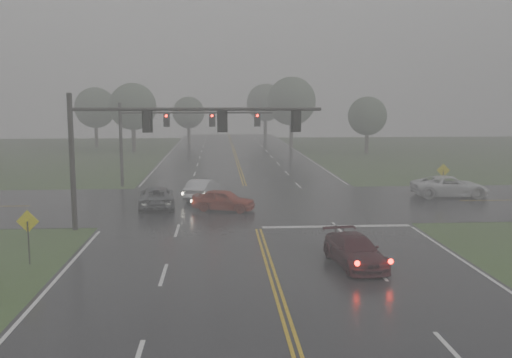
{
  "coord_description": "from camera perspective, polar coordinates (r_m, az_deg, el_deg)",
  "views": [
    {
      "loc": [
        -2.18,
        -17.0,
        7.23
      ],
      "look_at": [
        0.01,
        16.0,
        2.57
      ],
      "focal_mm": 40.0,
      "sensor_mm": 36.0,
      "label": 1
    }
  ],
  "objects": [
    {
      "name": "sedan_maroon",
      "position": [
        25.57,
        9.82,
        -8.53
      ],
      "size": [
        2.38,
        4.7,
        1.31
      ],
      "primitive_type": "imported",
      "rotation": [
        0.0,
        0.0,
        0.12
      ],
      "color": "#33090F",
      "rests_on": "ground"
    },
    {
      "name": "car_grey",
      "position": [
        38.92,
        -9.91,
        -2.81
      ],
      "size": [
        2.85,
        5.25,
        1.4
      ],
      "primitive_type": "imported",
      "rotation": [
        0.0,
        0.0,
        3.25
      ],
      "color": "#4C4E53",
      "rests_on": "ground"
    },
    {
      "name": "pickup_white",
      "position": [
        44.74,
        18.79,
        -1.72
      ],
      "size": [
        5.73,
        2.87,
        1.56
      ],
      "primitive_type": "imported",
      "rotation": [
        0.0,
        0.0,
        1.52
      ],
      "color": "silver",
      "rests_on": "ground"
    },
    {
      "name": "sign_diamond_east",
      "position": [
        45.28,
        18.21,
        0.48
      ],
      "size": [
        0.99,
        0.19,
        2.39
      ],
      "rotation": [
        0.0,
        0.0,
        -0.16
      ],
      "color": "black",
      "rests_on": "ground"
    },
    {
      "name": "tree_nw_b",
      "position": [
        89.45,
        -15.77,
        6.87
      ],
      "size": [
        6.12,
        6.12,
        8.99
      ],
      "color": "#342B22",
      "rests_on": "ground"
    },
    {
      "name": "signal_gantry_far",
      "position": [
        47.81,
        -8.73,
        5.1
      ],
      "size": [
        12.68,
        0.35,
        6.93
      ],
      "color": "black",
      "rests_on": "ground"
    },
    {
      "name": "tree_n_mid",
      "position": [
        94.34,
        -6.77,
        6.6
      ],
      "size": [
        5.18,
        5.18,
        7.6
      ],
      "color": "#342B22",
      "rests_on": "ground"
    },
    {
      "name": "tree_n_far",
      "position": [
        104.2,
        0.94,
        7.64
      ],
      "size": [
        6.79,
        6.79,
        9.97
      ],
      "color": "#342B22",
      "rests_on": "ground"
    },
    {
      "name": "sign_diamond_west",
      "position": [
        26.98,
        -21.85,
        -4.55
      ],
      "size": [
        1.01,
        0.12,
        2.42
      ],
      "rotation": [
        0.0,
        0.0,
        -0.08
      ],
      "color": "black",
      "rests_on": "ground"
    },
    {
      "name": "tree_e_near",
      "position": [
        77.35,
        11.07,
        6.19
      ],
      "size": [
        5.15,
        5.15,
        7.56
      ],
      "color": "#342B22",
      "rests_on": "ground"
    },
    {
      "name": "signal_gantry_near",
      "position": [
        31.95,
        -10.52,
        4.45
      ],
      "size": [
        13.9,
        0.33,
        7.56
      ],
      "color": "black",
      "rests_on": "ground"
    },
    {
      "name": "sedan_red",
      "position": [
        37.23,
        -3.25,
        -3.2
      ],
      "size": [
        4.42,
        2.9,
        1.4
      ],
      "primitive_type": "imported",
      "rotation": [
        0.0,
        0.0,
        1.24
      ],
      "color": "maroon",
      "rests_on": "ground"
    },
    {
      "name": "stop_bar",
      "position": [
        32.91,
        8.04,
        -4.76
      ],
      "size": [
        8.5,
        0.5,
        0.01
      ],
      "primitive_type": "cube",
      "color": "silver",
      "rests_on": "ground"
    },
    {
      "name": "tree_ne_a",
      "position": [
        84.38,
        3.58,
        7.77
      ],
      "size": [
        7.13,
        7.13,
        10.47
      ],
      "color": "#342B22",
      "rests_on": "ground"
    },
    {
      "name": "cross_street",
      "position": [
        39.73,
        -0.58,
        -2.47
      ],
      "size": [
        120.0,
        14.0,
        0.02
      ],
      "primitive_type": "cube",
      "color": "black",
      "rests_on": "ground"
    },
    {
      "name": "sedan_silver",
      "position": [
        41.55,
        -5.36,
        -2.04
      ],
      "size": [
        2.65,
        4.71,
        1.47
      ],
      "primitive_type": "imported",
      "rotation": [
        0.0,
        0.0,
        2.88
      ],
      "color": "#B9BBC2",
      "rests_on": "ground"
    },
    {
      "name": "main_road",
      "position": [
        37.76,
        -0.41,
        -3.02
      ],
      "size": [
        18.0,
        160.0,
        0.02
      ],
      "primitive_type": "cube",
      "color": "black",
      "rests_on": "ground"
    },
    {
      "name": "tree_nw_a",
      "position": [
        79.79,
        -12.22,
        7.08
      ],
      "size": [
        6.4,
        6.4,
        9.4
      ],
      "color": "#342B22",
      "rests_on": "ground"
    },
    {
      "name": "ground",
      "position": [
        18.6,
        3.36,
        -14.87
      ],
      "size": [
        180.0,
        180.0,
        0.0
      ],
      "primitive_type": "plane",
      "color": "#30461E",
      "rests_on": "ground"
    }
  ]
}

